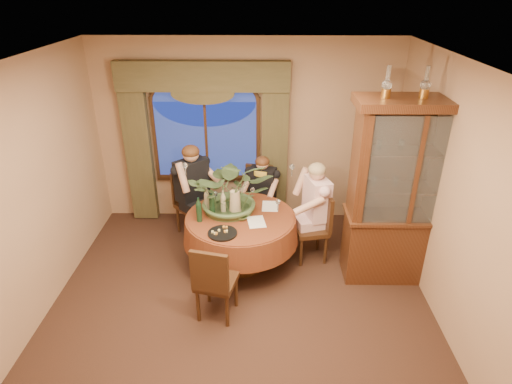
{
  "coord_description": "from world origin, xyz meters",
  "views": [
    {
      "loc": [
        0.25,
        -3.66,
        3.49
      ],
      "look_at": [
        0.17,
        1.12,
        1.1
      ],
      "focal_mm": 30.0,
      "sensor_mm": 36.0,
      "label": 1
    }
  ],
  "objects_px": {
    "wine_bottle_0": "(223,202)",
    "person_back": "(193,192)",
    "oil_lamp_right": "(465,82)",
    "china_cabinet": "(406,195)",
    "oil_lamp_center": "(426,82)",
    "dining_table": "(241,241)",
    "oil_lamp_left": "(387,82)",
    "wine_bottle_2": "(212,205)",
    "wine_bottle_1": "(207,200)",
    "chair_right": "(311,228)",
    "person_pink": "(316,210)",
    "stoneware_vase": "(235,202)",
    "wine_bottle_3": "(199,210)",
    "chair_back_right": "(256,199)",
    "chair_back": "(193,204)",
    "olive_bowl": "(242,217)",
    "person_scarf": "(262,193)",
    "centerpiece_plant": "(232,163)",
    "chair_front_left": "(216,280)"
  },
  "relations": [
    {
      "from": "wine_bottle_0",
      "to": "person_back",
      "type": "bearing_deg",
      "value": 126.91
    },
    {
      "from": "oil_lamp_right",
      "to": "china_cabinet",
      "type": "bearing_deg",
      "value": 180.0
    },
    {
      "from": "oil_lamp_center",
      "to": "dining_table",
      "type": "bearing_deg",
      "value": 174.86
    },
    {
      "from": "oil_lamp_left",
      "to": "wine_bottle_2",
      "type": "distance_m",
      "value": 2.53
    },
    {
      "from": "oil_lamp_right",
      "to": "oil_lamp_left",
      "type": "bearing_deg",
      "value": 180.0
    },
    {
      "from": "dining_table",
      "to": "wine_bottle_1",
      "type": "distance_m",
      "value": 0.71
    },
    {
      "from": "oil_lamp_left",
      "to": "wine_bottle_2",
      "type": "xyz_separation_m",
      "value": [
        -1.96,
        0.17,
        -1.59
      ]
    },
    {
      "from": "chair_right",
      "to": "person_pink",
      "type": "xyz_separation_m",
      "value": [
        0.07,
        0.12,
        0.21
      ]
    },
    {
      "from": "stoneware_vase",
      "to": "wine_bottle_2",
      "type": "height_order",
      "value": "wine_bottle_2"
    },
    {
      "from": "dining_table",
      "to": "wine_bottle_2",
      "type": "relative_size",
      "value": 4.57
    },
    {
      "from": "chair_right",
      "to": "wine_bottle_3",
      "type": "height_order",
      "value": "wine_bottle_3"
    },
    {
      "from": "chair_back_right",
      "to": "chair_back",
      "type": "height_order",
      "value": "same"
    },
    {
      "from": "wine_bottle_1",
      "to": "wine_bottle_3",
      "type": "bearing_deg",
      "value": -104.03
    },
    {
      "from": "chair_back",
      "to": "person_pink",
      "type": "height_order",
      "value": "person_pink"
    },
    {
      "from": "oil_lamp_center",
      "to": "olive_bowl",
      "type": "xyz_separation_m",
      "value": [
        -1.99,
        0.11,
        -1.73
      ]
    },
    {
      "from": "person_scarf",
      "to": "centerpiece_plant",
      "type": "height_order",
      "value": "centerpiece_plant"
    },
    {
      "from": "chair_back",
      "to": "person_pink",
      "type": "relative_size",
      "value": 0.7
    },
    {
      "from": "chair_back",
      "to": "person_pink",
      "type": "distance_m",
      "value": 1.85
    },
    {
      "from": "chair_right",
      "to": "person_scarf",
      "type": "xyz_separation_m",
      "value": [
        -0.66,
        0.76,
        0.13
      ]
    },
    {
      "from": "china_cabinet",
      "to": "person_scarf",
      "type": "distance_m",
      "value": 2.13
    },
    {
      "from": "china_cabinet",
      "to": "chair_back_right",
      "type": "relative_size",
      "value": 2.44
    },
    {
      "from": "chair_front_left",
      "to": "wine_bottle_1",
      "type": "height_order",
      "value": "wine_bottle_1"
    },
    {
      "from": "wine_bottle_1",
      "to": "wine_bottle_0",
      "type": "bearing_deg",
      "value": -19.17
    },
    {
      "from": "oil_lamp_center",
      "to": "chair_front_left",
      "type": "bearing_deg",
      "value": -160.75
    },
    {
      "from": "china_cabinet",
      "to": "person_pink",
      "type": "xyz_separation_m",
      "value": [
        -1.0,
        0.47,
        -0.48
      ]
    },
    {
      "from": "wine_bottle_2",
      "to": "wine_bottle_3",
      "type": "xyz_separation_m",
      "value": [
        -0.15,
        -0.12,
        0.0
      ]
    },
    {
      "from": "oil_lamp_right",
      "to": "oil_lamp_center",
      "type": "bearing_deg",
      "value": 180.0
    },
    {
      "from": "oil_lamp_right",
      "to": "olive_bowl",
      "type": "relative_size",
      "value": 2.15
    },
    {
      "from": "person_back",
      "to": "wine_bottle_1",
      "type": "bearing_deg",
      "value": 70.9
    },
    {
      "from": "oil_lamp_center",
      "to": "wine_bottle_2",
      "type": "relative_size",
      "value": 1.03
    },
    {
      "from": "person_pink",
      "to": "oil_lamp_right",
      "type": "bearing_deg",
      "value": -124.78
    },
    {
      "from": "oil_lamp_left",
      "to": "person_scarf",
      "type": "distance_m",
      "value": 2.57
    },
    {
      "from": "person_scarf",
      "to": "centerpiece_plant",
      "type": "distance_m",
      "value": 1.17
    },
    {
      "from": "chair_back",
      "to": "wine_bottle_1",
      "type": "xyz_separation_m",
      "value": [
        0.31,
        -0.67,
        0.44
      ]
    },
    {
      "from": "person_back",
      "to": "wine_bottle_0",
      "type": "relative_size",
      "value": 4.4
    },
    {
      "from": "oil_lamp_center",
      "to": "chair_back_right",
      "type": "xyz_separation_m",
      "value": [
        -1.82,
        1.17,
        -2.03
      ]
    },
    {
      "from": "chair_right",
      "to": "person_scarf",
      "type": "bearing_deg",
      "value": 30.24
    },
    {
      "from": "oil_lamp_right",
      "to": "chair_front_left",
      "type": "bearing_deg",
      "value": -163.55
    },
    {
      "from": "chair_back_right",
      "to": "stoneware_vase",
      "type": "distance_m",
      "value": 1.0
    },
    {
      "from": "person_pink",
      "to": "wine_bottle_0",
      "type": "relative_size",
      "value": 4.18
    },
    {
      "from": "person_back",
      "to": "china_cabinet",
      "type": "bearing_deg",
      "value": 116.68
    },
    {
      "from": "chair_back",
      "to": "person_back",
      "type": "relative_size",
      "value": 0.66
    },
    {
      "from": "oil_lamp_center",
      "to": "wine_bottle_1",
      "type": "relative_size",
      "value": 1.03
    },
    {
      "from": "oil_lamp_left",
      "to": "wine_bottle_0",
      "type": "bearing_deg",
      "value": 172.42
    },
    {
      "from": "oil_lamp_center",
      "to": "wine_bottle_1",
      "type": "xyz_separation_m",
      "value": [
        -2.45,
        0.32,
        -1.59
      ]
    },
    {
      "from": "oil_lamp_right",
      "to": "person_back",
      "type": "relative_size",
      "value": 0.23
    },
    {
      "from": "oil_lamp_center",
      "to": "chair_back",
      "type": "distance_m",
      "value": 3.57
    },
    {
      "from": "wine_bottle_3",
      "to": "wine_bottle_0",
      "type": "bearing_deg",
      "value": 34.02
    },
    {
      "from": "chair_back_right",
      "to": "wine_bottle_3",
      "type": "distance_m",
      "value": 1.39
    },
    {
      "from": "oil_lamp_center",
      "to": "olive_bowl",
      "type": "bearing_deg",
      "value": 176.89
    }
  ]
}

